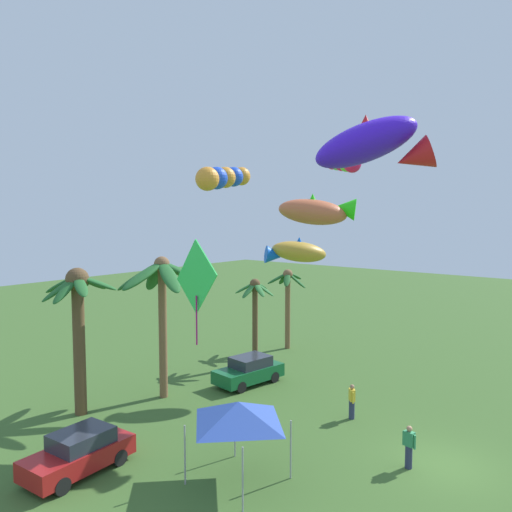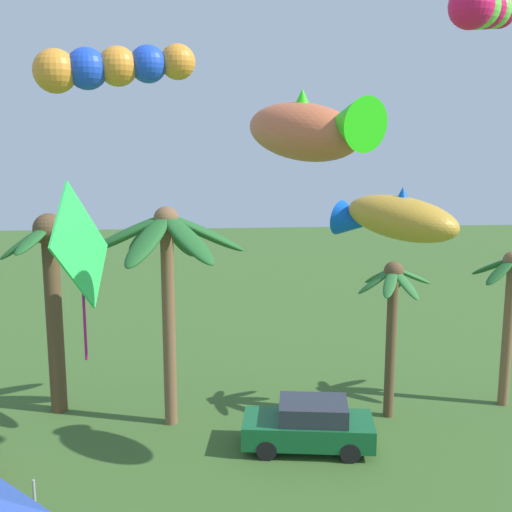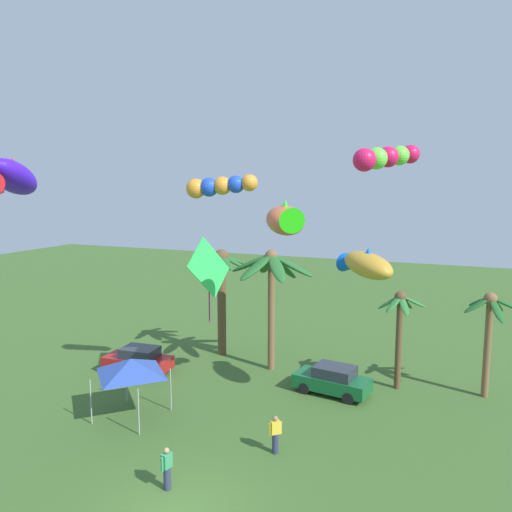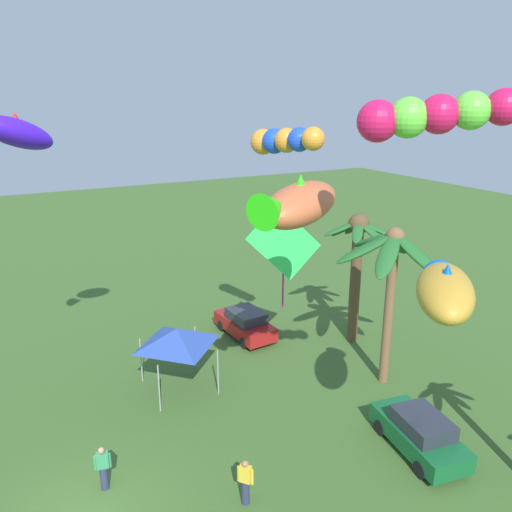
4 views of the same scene
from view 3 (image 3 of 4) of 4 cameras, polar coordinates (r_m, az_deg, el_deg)
The scene contains 16 objects.
ground_plane at distance 18.83m, azimuth -8.94°, elevation -27.02°, with size 120.00×120.00×0.00m, color #3D6028.
palm_tree_0 at distance 27.55m, azimuth 16.14°, elevation -6.87°, with size 2.55×2.42×5.33m.
palm_tree_1 at distance 28.02m, azimuth 25.20°, elevation -6.80°, with size 2.88×2.52×5.50m.
palm_tree_2 at distance 28.87m, azimuth 1.76°, elevation -2.18°, with size 5.07×4.64×7.17m.
palm_tree_3 at distance 31.73m, azimuth -3.98°, elevation -2.70°, with size 3.38×3.42×6.84m.
parked_car_0 at distance 30.39m, azimuth -13.32°, elevation -11.51°, with size 4.01×1.97×1.51m.
parked_car_1 at distance 27.08m, azimuth 8.76°, elevation -13.85°, with size 4.11×2.26×1.51m.
spectator_0 at distance 21.42m, azimuth 2.23°, elevation -19.73°, with size 0.44×0.42×1.59m.
spectator_1 at distance 19.52m, azimuth -10.18°, elevation -22.82°, with size 0.30×0.54×1.59m.
festival_tent at distance 24.38m, azimuth -14.13°, elevation -12.19°, with size 2.86×2.86×2.85m.
kite_fish_0 at distance 19.64m, azimuth -26.25°, elevation 7.98°, with size 2.38×3.31×1.83m.
kite_fish_1 at distance 20.79m, azimuth 3.44°, elevation 4.20°, with size 2.89×3.81×1.59m.
kite_fish_2 at distance 23.32m, azimuth 12.41°, elevation -0.97°, with size 3.38×3.24×1.54m.
kite_tube_3 at distance 24.23m, azimuth -4.27°, elevation 7.99°, with size 3.52×1.35×1.16m.
kite_diamond_4 at distance 25.61m, azimuth -5.42°, elevation -1.47°, with size 0.82×3.14×4.49m.
kite_tube_5 at distance 20.68m, azimuth 14.58°, elevation 10.89°, with size 2.33×2.83×1.12m.
Camera 3 is at (8.22, -13.08, 10.76)m, focal length 34.90 mm.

